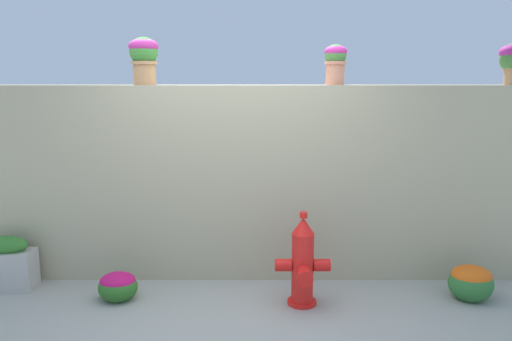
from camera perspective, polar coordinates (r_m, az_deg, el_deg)
ground_plane at (r=4.51m, az=-2.36°, el=-16.23°), size 24.00×24.00×0.00m
stone_wall at (r=5.06m, az=-2.02°, el=-1.42°), size 6.15×0.31×1.96m
potted_plant_1 at (r=5.07m, az=-12.74°, el=12.69°), size 0.29×0.29×0.46m
potted_plant_2 at (r=5.02m, az=9.03°, el=12.32°), size 0.22×0.22×0.39m
fire_hydrant at (r=4.57m, az=5.32°, el=-10.60°), size 0.50×0.40×0.86m
flower_bush_left at (r=5.13m, az=23.31°, el=-11.54°), size 0.41×0.37×0.34m
flower_bush_right at (r=4.90m, az=-15.54°, el=-12.52°), size 0.36×0.33×0.27m
planter_box at (r=5.48m, az=-26.72°, el=-9.50°), size 0.54×0.26×0.54m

